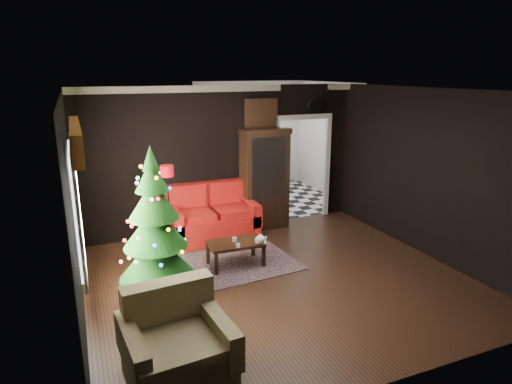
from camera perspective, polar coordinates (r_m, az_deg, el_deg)
name	(u,v)px	position (r m, az deg, el deg)	size (l,w,h in m)	color
floor	(279,280)	(6.80, 2.96, -11.27)	(5.50, 5.50, 0.00)	black
ceiling	(282,90)	(6.09, 3.34, 13.00)	(5.50, 5.50, 0.00)	white
wall_back	(224,159)	(8.56, -4.12, 4.25)	(5.50, 5.50, 0.00)	black
wall_front	(397,256)	(4.31, 17.77, -7.93)	(5.50, 5.50, 0.00)	black
wall_left	(73,214)	(5.72, -22.59, -2.61)	(5.50, 5.50, 0.00)	black
wall_right	(429,174)	(7.86, 21.54, 2.19)	(5.50, 5.50, 0.00)	black
doorway	(301,170)	(9.30, 5.91, 2.90)	(1.10, 0.10, 2.10)	silver
left_window	(76,205)	(5.90, -22.28, -1.55)	(0.05, 1.60, 1.40)	white
valance	(76,139)	(5.73, -22.31, 6.41)	(0.12, 2.10, 0.35)	#A05924
kitchen_floor	(271,199)	(10.86, 2.02, -0.91)	(3.00, 3.00, 0.00)	silver
kitchen_window	(249,124)	(11.83, -0.85, 8.86)	(0.70, 0.06, 0.70)	white
rug	(233,264)	(7.30, -2.98, -9.27)	(2.00, 1.45, 0.01)	#422F3C
loveseat	(213,213)	(8.26, -5.64, -2.67)	(1.70, 0.90, 1.00)	maroon
curio_cabinet	(264,181)	(8.71, 1.10, 1.45)	(0.90, 0.45, 1.90)	black
floor_lamp	(169,206)	(7.63, -11.22, -1.83)	(0.24, 0.24, 1.42)	black
christmas_tree	(155,223)	(6.16, -13.00, -3.98)	(1.05, 1.05, 2.01)	black
armchair	(177,344)	(4.64, -10.20, -18.87)	(1.00, 1.00, 1.02)	tan
coffee_table	(236,253)	(7.18, -2.66, -7.96)	(0.87, 0.52, 0.39)	#371C13
teapot	(260,239)	(7.01, 0.57, -6.12)	(0.17, 0.17, 0.16)	silver
cup_a	(234,239)	(7.13, -2.82, -6.14)	(0.08, 0.08, 0.07)	beige
cup_b	(238,245)	(6.90, -2.35, -6.93)	(0.07, 0.07, 0.06)	silver
book	(255,234)	(7.09, -0.10, -5.52)	(0.17, 0.02, 0.24)	#A07763
wall_clock	(315,105)	(9.19, 7.70, 11.08)	(0.32, 0.32, 0.06)	white
painting	(261,114)	(8.66, 0.65, 10.10)	(0.62, 0.05, 0.52)	tan
kitchen_counter	(253,171)	(11.82, -0.38, 2.70)	(1.80, 0.60, 0.90)	silver
kitchen_table	(265,188)	(10.38, 1.21, 0.47)	(0.70, 0.70, 0.75)	brown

